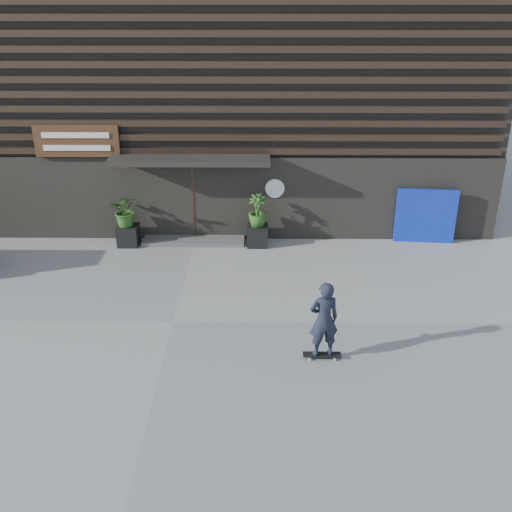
{
  "coord_description": "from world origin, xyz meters",
  "views": [
    {
      "loc": [
        2.0,
        -11.71,
        7.04
      ],
      "look_at": [
        1.88,
        1.22,
        1.1
      ],
      "focal_mm": 41.78,
      "sensor_mm": 36.0,
      "label": 1
    }
  ],
  "objects_px": {
    "planter_pot_right": "(258,236)",
    "blue_tarp": "(426,216)",
    "skateboarder": "(324,320)",
    "planter_pot_left": "(128,235)"
  },
  "relations": [
    {
      "from": "planter_pot_right",
      "to": "skateboarder",
      "type": "relative_size",
      "value": 0.34
    },
    {
      "from": "planter_pot_left",
      "to": "planter_pot_right",
      "type": "relative_size",
      "value": 1.0
    },
    {
      "from": "planter_pot_left",
      "to": "blue_tarp",
      "type": "bearing_deg",
      "value": 1.97
    },
    {
      "from": "planter_pot_left",
      "to": "blue_tarp",
      "type": "height_order",
      "value": "blue_tarp"
    },
    {
      "from": "planter_pot_right",
      "to": "blue_tarp",
      "type": "distance_m",
      "value": 4.98
    },
    {
      "from": "planter_pot_left",
      "to": "planter_pot_right",
      "type": "height_order",
      "value": "same"
    },
    {
      "from": "planter_pot_left",
      "to": "planter_pot_right",
      "type": "xyz_separation_m",
      "value": [
        3.8,
        0.0,
        0.0
      ]
    },
    {
      "from": "blue_tarp",
      "to": "skateboarder",
      "type": "distance_m",
      "value": 7.09
    },
    {
      "from": "blue_tarp",
      "to": "skateboarder",
      "type": "height_order",
      "value": "skateboarder"
    },
    {
      "from": "planter_pot_right",
      "to": "blue_tarp",
      "type": "bearing_deg",
      "value": 3.48
    }
  ]
}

